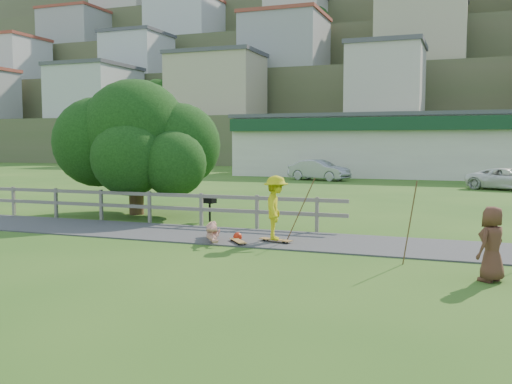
# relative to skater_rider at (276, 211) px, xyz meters

# --- Properties ---
(ground) EXTENTS (260.00, 260.00, 0.00)m
(ground) POSITION_rel_skater_rider_xyz_m (-1.42, -0.94, -0.90)
(ground) COLOR #275217
(ground) RESTS_ON ground
(path) EXTENTS (34.00, 3.00, 0.04)m
(path) POSITION_rel_skater_rider_xyz_m (-1.42, 0.56, -0.88)
(path) COLOR #3A3B3D
(path) RESTS_ON ground
(fence) EXTENTS (15.05, 0.10, 1.10)m
(fence) POSITION_rel_skater_rider_xyz_m (-6.04, 2.36, -0.17)
(fence) COLOR #625D56
(fence) RESTS_ON ground
(strip_mall) EXTENTS (32.50, 10.75, 5.10)m
(strip_mall) POSITION_rel_skater_rider_xyz_m (2.58, 34.00, 1.68)
(strip_mall) COLOR beige
(strip_mall) RESTS_ON ground
(hillside) EXTENTS (220.00, 67.00, 47.50)m
(hillside) POSITION_rel_skater_rider_xyz_m (-1.42, 90.37, 13.52)
(hillside) COLOR #4F5C36
(hillside) RESTS_ON ground
(skater_rider) EXTENTS (0.95, 1.29, 1.79)m
(skater_rider) POSITION_rel_skater_rider_xyz_m (0.00, 0.00, 0.00)
(skater_rider) COLOR gold
(skater_rider) RESTS_ON ground
(skater_fallen) EXTENTS (1.69, 1.10, 0.61)m
(skater_fallen) POSITION_rel_skater_rider_xyz_m (-1.72, -0.41, -0.59)
(skater_fallen) COLOR tan
(skater_fallen) RESTS_ON ground
(spectator_c) EXTENTS (0.81, 0.89, 1.53)m
(spectator_c) POSITION_rel_skater_rider_xyz_m (5.45, -2.62, -0.13)
(spectator_c) COLOR #552F22
(spectator_c) RESTS_ON ground
(car_silver) EXTENTS (4.84, 2.84, 1.51)m
(car_silver) POSITION_rel_skater_rider_xyz_m (-5.27, 26.15, -0.14)
(car_silver) COLOR #9A9BA2
(car_silver) RESTS_ON ground
(car_white) EXTENTS (5.06, 3.49, 1.28)m
(car_white) POSITION_rel_skater_rider_xyz_m (7.26, 21.59, -0.25)
(car_white) COLOR silver
(car_white) RESTS_ON ground
(tree) EXTENTS (6.64, 6.64, 4.65)m
(tree) POSITION_rel_skater_rider_xyz_m (-7.11, 4.21, 1.43)
(tree) COLOR black
(tree) RESTS_ON ground
(bbq) EXTENTS (0.46, 0.39, 0.87)m
(bbq) POSITION_rel_skater_rider_xyz_m (-3.57, 3.35, -0.46)
(bbq) COLOR black
(bbq) RESTS_ON ground
(longboard_rider) EXTENTS (1.00, 0.47, 0.11)m
(longboard_rider) POSITION_rel_skater_rider_xyz_m (0.00, 0.00, -0.84)
(longboard_rider) COLOR olive
(longboard_rider) RESTS_ON ground
(longboard_fallen) EXTENTS (0.76, 0.83, 0.10)m
(longboard_fallen) POSITION_rel_skater_rider_xyz_m (-0.92, -0.51, -0.85)
(longboard_fallen) COLOR olive
(longboard_fallen) RESTS_ON ground
(helmet) EXTENTS (0.25, 0.25, 0.25)m
(helmet) POSITION_rel_skater_rider_xyz_m (-1.12, -0.06, -0.77)
(helmet) COLOR red
(helmet) RESTS_ON ground
(pole_rider) EXTENTS (0.03, 0.03, 2.00)m
(pole_rider) POSITION_rel_skater_rider_xyz_m (0.60, 0.40, 0.10)
(pole_rider) COLOR brown
(pole_rider) RESTS_ON ground
(pole_spec_left) EXTENTS (0.03, 0.03, 1.95)m
(pole_spec_left) POSITION_rel_skater_rider_xyz_m (3.75, -1.59, 0.08)
(pole_spec_left) COLOR brown
(pole_spec_left) RESTS_ON ground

